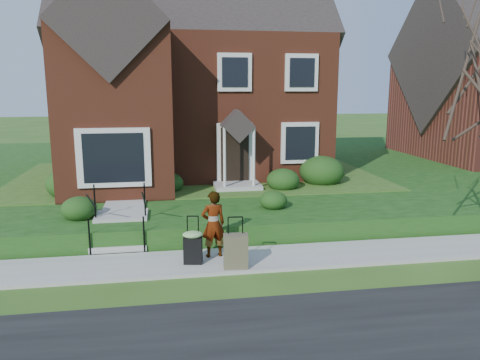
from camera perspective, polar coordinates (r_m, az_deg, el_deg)
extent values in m
plane|color=#2D5119|center=(11.29, -2.12, -10.01)|extent=(120.00, 120.00, 0.00)
cube|color=#9E9B93|center=(11.28, -2.12, -9.82)|extent=(60.00, 1.60, 0.08)
cube|color=#163D10|center=(22.31, 4.57, 1.43)|extent=(44.00, 20.00, 0.60)
cube|color=#9E9B93|center=(15.87, -13.43, -1.67)|extent=(1.20, 6.00, 0.06)
cube|color=brown|center=(20.50, -5.74, 8.98)|extent=(10.00, 8.00, 5.40)
cube|color=brown|center=(15.74, -14.93, 7.99)|extent=(3.60, 2.40, 5.40)
cube|color=silver|center=(14.72, -15.09, 2.69)|extent=(2.20, 0.30, 1.80)
cube|color=black|center=(16.75, -0.64, 2.86)|extent=(1.00, 0.12, 2.10)
cube|color=black|center=(17.22, 7.30, 4.51)|extent=(1.40, 0.10, 1.50)
cube|color=#9E9B93|center=(12.16, -14.62, -8.02)|extent=(1.40, 0.30, 0.15)
cube|color=#9E9B93|center=(12.40, -14.53, -6.91)|extent=(1.40, 0.30, 0.15)
cube|color=#9E9B93|center=(12.64, -14.45, -5.85)|extent=(1.40, 0.30, 0.15)
cube|color=#9E9B93|center=(12.88, -14.37, -4.82)|extent=(1.40, 0.30, 0.15)
cube|color=#9E9B93|center=(13.41, -14.17, -4.18)|extent=(1.40, 0.80, 0.15)
cylinder|color=black|center=(11.99, -17.89, -6.61)|extent=(0.04, 0.04, 0.90)
cylinder|color=black|center=(12.97, -17.29, -2.47)|extent=(0.04, 0.04, 0.90)
cylinder|color=black|center=(11.85, -11.63, -6.48)|extent=(0.04, 0.04, 0.90)
cylinder|color=black|center=(12.85, -11.54, -2.31)|extent=(0.04, 0.04, 0.90)
ellipsoid|color=black|center=(16.23, -20.17, -0.05)|extent=(1.45, 1.45, 1.01)
ellipsoid|color=black|center=(16.14, -8.69, -0.11)|extent=(1.00, 1.00, 0.70)
ellipsoid|color=black|center=(16.32, 5.28, 0.28)|extent=(1.15, 1.15, 0.80)
ellipsoid|color=black|center=(17.44, 9.93, 1.44)|extent=(1.64, 1.64, 1.15)
ellipsoid|color=black|center=(13.37, -19.05, -3.04)|extent=(0.95, 0.95, 0.67)
ellipsoid|color=black|center=(13.77, 4.09, -2.25)|extent=(0.81, 0.81, 0.57)
imported|color=#999999|center=(11.21, -3.27, -5.38)|extent=(0.65, 0.49, 1.62)
cube|color=black|center=(10.96, -5.76, -8.51)|extent=(0.46, 0.30, 0.64)
cylinder|color=black|center=(10.72, -5.84, -4.51)|extent=(0.26, 0.07, 0.03)
cylinder|color=black|center=(10.78, -6.49, -5.75)|extent=(0.02, 0.02, 0.48)
cylinder|color=black|center=(10.80, -5.14, -5.70)|extent=(0.02, 0.02, 0.48)
cylinder|color=black|center=(11.06, -6.51, -9.94)|extent=(0.05, 0.07, 0.06)
cylinder|color=black|center=(11.07, -4.95, -9.88)|extent=(0.05, 0.07, 0.06)
ellipsoid|color=#80B366|center=(10.84, -5.80, -6.56)|extent=(0.53, 0.46, 0.15)
cube|color=brown|center=(10.62, -0.53, -8.68)|extent=(0.57, 0.35, 0.78)
cylinder|color=black|center=(10.39, -0.54, -4.68)|extent=(0.33, 0.06, 0.03)
cylinder|color=black|center=(10.42, -1.42, -5.72)|extent=(0.02, 0.02, 0.38)
cylinder|color=black|center=(10.47, 0.35, -5.64)|extent=(0.02, 0.02, 0.38)
cylinder|color=black|center=(10.73, -1.54, -10.55)|extent=(0.04, 0.06, 0.06)
cylinder|color=black|center=(10.78, 0.49, -10.43)|extent=(0.04, 0.06, 0.06)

